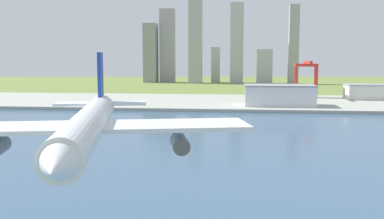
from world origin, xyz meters
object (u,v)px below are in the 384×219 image
warehouse_main (279,95)px  warehouse_annex (371,92)px  port_crane_red (306,71)px  airplane_landing (89,126)px

warehouse_main → warehouse_annex: 112.40m
port_crane_red → warehouse_main: (-32.09, -77.90, -17.39)m
airplane_landing → warehouse_annex: (138.09, 386.08, -23.71)m
port_crane_red → warehouse_annex: size_ratio=0.91×
airplane_landing → warehouse_annex: airplane_landing is taller
airplane_landing → warehouse_main: size_ratio=0.72×
port_crane_red → warehouse_main: size_ratio=0.74×
airplane_landing → warehouse_annex: 410.72m
warehouse_main → warehouse_annex: bearing=36.1°
airplane_landing → warehouse_main: bearing=81.6°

